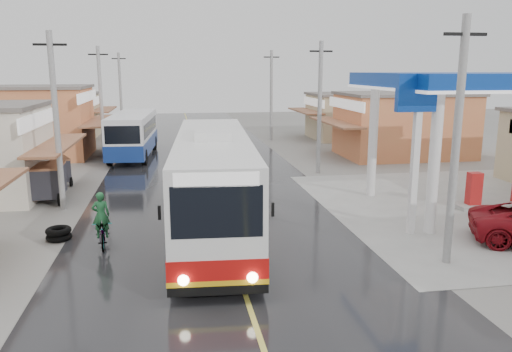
{
  "coord_description": "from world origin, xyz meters",
  "views": [
    {
      "loc": [
        -1.91,
        -14.45,
        6.36
      ],
      "look_at": [
        1.5,
        5.7,
        1.97
      ],
      "focal_mm": 35.0,
      "sensor_mm": 36.0,
      "label": 1
    }
  ],
  "objects_px": {
    "second_bus": "(133,134)",
    "cyclist": "(103,228)",
    "tricycle_far": "(56,169)",
    "tyre_stack": "(59,234)",
    "tricycle_near": "(48,181)",
    "coach_bus": "(213,182)"
  },
  "relations": [
    {
      "from": "second_bus",
      "to": "tyre_stack",
      "type": "xyz_separation_m",
      "value": [
        -1.56,
        -18.32,
        -1.47
      ]
    },
    {
      "from": "second_bus",
      "to": "tyre_stack",
      "type": "distance_m",
      "value": 18.44
    },
    {
      "from": "second_bus",
      "to": "cyclist",
      "type": "distance_m",
      "value": 19.36
    },
    {
      "from": "coach_bus",
      "to": "cyclist",
      "type": "bearing_deg",
      "value": -160.93
    },
    {
      "from": "tricycle_far",
      "to": "tyre_stack",
      "type": "height_order",
      "value": "tricycle_far"
    },
    {
      "from": "coach_bus",
      "to": "tricycle_far",
      "type": "distance_m",
      "value": 12.53
    },
    {
      "from": "tricycle_far",
      "to": "tricycle_near",
      "type": "bearing_deg",
      "value": -106.79
    },
    {
      "from": "coach_bus",
      "to": "second_bus",
      "type": "relative_size",
      "value": 1.38
    },
    {
      "from": "coach_bus",
      "to": "tyre_stack",
      "type": "relative_size",
      "value": 14.09
    },
    {
      "from": "coach_bus",
      "to": "tricycle_far",
      "type": "height_order",
      "value": "coach_bus"
    },
    {
      "from": "cyclist",
      "to": "tyre_stack",
      "type": "xyz_separation_m",
      "value": [
        -1.76,
        1.01,
        -0.44
      ]
    },
    {
      "from": "cyclist",
      "to": "tyre_stack",
      "type": "distance_m",
      "value": 2.08
    },
    {
      "from": "tricycle_near",
      "to": "tyre_stack",
      "type": "bearing_deg",
      "value": -76.8
    },
    {
      "from": "second_bus",
      "to": "tricycle_near",
      "type": "xyz_separation_m",
      "value": [
        -3.25,
        -12.3,
        -0.67
      ]
    },
    {
      "from": "tricycle_near",
      "to": "tyre_stack",
      "type": "distance_m",
      "value": 6.3
    },
    {
      "from": "tyre_stack",
      "to": "coach_bus",
      "type": "bearing_deg",
      "value": 1.13
    },
    {
      "from": "second_bus",
      "to": "tricycle_far",
      "type": "xyz_separation_m",
      "value": [
        -3.62,
        -8.61,
        -0.83
      ]
    },
    {
      "from": "tyre_stack",
      "to": "tricycle_far",
      "type": "bearing_deg",
      "value": 101.99
    },
    {
      "from": "cyclist",
      "to": "tricycle_near",
      "type": "xyz_separation_m",
      "value": [
        -3.45,
        7.03,
        0.36
      ]
    },
    {
      "from": "tricycle_far",
      "to": "tyre_stack",
      "type": "xyz_separation_m",
      "value": [
        2.06,
        -9.71,
        -0.64
      ]
    },
    {
      "from": "coach_bus",
      "to": "second_bus",
      "type": "bearing_deg",
      "value": 107.34
    },
    {
      "from": "second_bus",
      "to": "cyclist",
      "type": "height_order",
      "value": "second_bus"
    }
  ]
}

